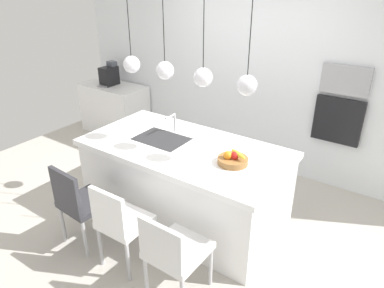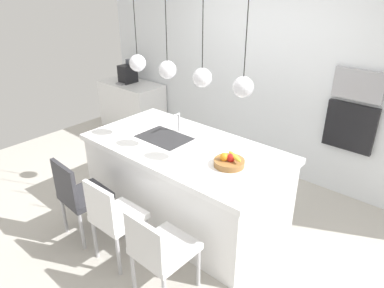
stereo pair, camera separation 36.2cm
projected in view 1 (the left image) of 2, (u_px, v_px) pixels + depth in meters
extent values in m
plane|color=#BCB7AD|center=(185.00, 215.00, 4.08)|extent=(6.60, 6.60, 0.00)
cube|color=white|center=(256.00, 73.00, 4.74)|extent=(6.00, 0.10, 2.60)
cube|color=white|center=(185.00, 184.00, 3.90)|extent=(2.10, 1.07, 0.82)
cube|color=white|center=(184.00, 149.00, 3.71)|extent=(2.16, 1.13, 0.06)
cube|color=#2D2D30|center=(162.00, 139.00, 3.86)|extent=(0.56, 0.40, 0.02)
cylinder|color=silver|center=(175.00, 123.00, 3.99)|extent=(0.02, 0.02, 0.22)
cylinder|color=silver|center=(170.00, 117.00, 3.88)|extent=(0.02, 0.16, 0.02)
cylinder|color=#9E6B38|center=(233.00, 161.00, 3.35)|extent=(0.29, 0.29, 0.06)
sphere|color=red|center=(235.00, 156.00, 3.31)|extent=(0.08, 0.08, 0.08)
sphere|color=orange|center=(228.00, 155.00, 3.32)|extent=(0.08, 0.08, 0.08)
ellipsoid|color=yellow|center=(238.00, 154.00, 3.29)|extent=(0.19, 0.10, 0.07)
cube|color=white|center=(115.00, 109.00, 6.08)|extent=(1.10, 0.60, 0.82)
cube|color=black|center=(109.00, 76.00, 5.87)|extent=(0.20, 0.28, 0.30)
cube|color=gray|center=(102.00, 86.00, 5.80)|extent=(0.16, 0.08, 0.02)
cube|color=#4C515B|center=(112.00, 64.00, 5.85)|extent=(0.14, 0.11, 0.08)
cube|color=#9E9EA3|center=(346.00, 80.00, 4.05)|extent=(0.54, 0.08, 0.34)
cube|color=black|center=(338.00, 120.00, 4.27)|extent=(0.56, 0.08, 0.56)
cube|color=#333338|center=(86.00, 202.00, 3.51)|extent=(0.45, 0.45, 0.06)
cube|color=#333338|center=(65.00, 191.00, 3.28)|extent=(0.40, 0.07, 0.40)
cylinder|color=#B2B2B7|center=(115.00, 220.00, 3.65)|extent=(0.04, 0.04, 0.43)
cylinder|color=#B2B2B7|center=(93.00, 207.00, 3.85)|extent=(0.04, 0.04, 0.43)
cylinder|color=#B2B2B7|center=(85.00, 239.00, 3.39)|extent=(0.04, 0.04, 0.43)
cylinder|color=#B2B2B7|center=(63.00, 224.00, 3.59)|extent=(0.04, 0.04, 0.43)
cube|color=white|center=(125.00, 222.00, 3.23)|extent=(0.41, 0.42, 0.06)
cube|color=white|center=(108.00, 212.00, 3.00)|extent=(0.39, 0.05, 0.39)
cylinder|color=#B2B2B7|center=(154.00, 239.00, 3.39)|extent=(0.04, 0.04, 0.43)
cylinder|color=#B2B2B7|center=(127.00, 226.00, 3.56)|extent=(0.04, 0.04, 0.43)
cylinder|color=#B2B2B7|center=(128.00, 261.00, 3.12)|extent=(0.04, 0.04, 0.43)
cylinder|color=#B2B2B7|center=(100.00, 246.00, 3.30)|extent=(0.04, 0.04, 0.43)
cube|color=silver|center=(178.00, 250.00, 2.93)|extent=(0.45, 0.48, 0.06)
cube|color=silver|center=(161.00, 245.00, 2.68)|extent=(0.42, 0.05, 0.36)
cylinder|color=#B2B2B7|center=(211.00, 266.00, 3.09)|extent=(0.04, 0.04, 0.41)
cylinder|color=#B2B2B7|center=(176.00, 248.00, 3.29)|extent=(0.04, 0.04, 0.41)
cylinder|color=#B2B2B7|center=(146.00, 276.00, 2.98)|extent=(0.04, 0.04, 0.41)
sphere|color=silver|center=(132.00, 64.00, 3.71)|extent=(0.18, 0.18, 0.18)
cylinder|color=black|center=(129.00, 26.00, 3.54)|extent=(0.01, 0.01, 0.60)
sphere|color=silver|center=(165.00, 70.00, 3.48)|extent=(0.18, 0.18, 0.18)
cylinder|color=black|center=(164.00, 29.00, 3.31)|extent=(0.01, 0.01, 0.60)
sphere|color=silver|center=(203.00, 77.00, 3.25)|extent=(0.18, 0.18, 0.18)
cylinder|color=black|center=(204.00, 33.00, 3.08)|extent=(0.01, 0.01, 0.60)
sphere|color=silver|center=(247.00, 85.00, 3.02)|extent=(0.18, 0.18, 0.18)
cylinder|color=black|center=(250.00, 38.00, 2.85)|extent=(0.01, 0.01, 0.60)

